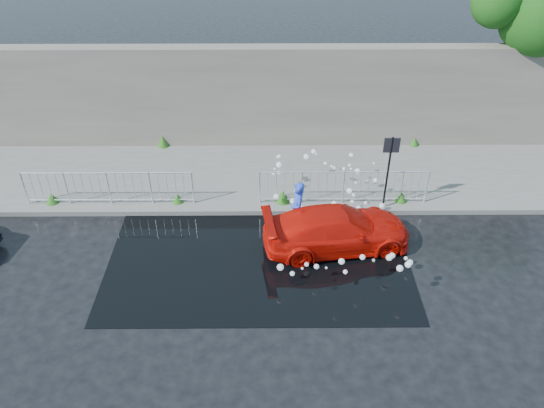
{
  "coord_description": "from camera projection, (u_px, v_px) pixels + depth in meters",
  "views": [
    {
      "loc": [
        0.78,
        -9.83,
        9.42
      ],
      "look_at": [
        0.86,
        2.06,
        1.0
      ],
      "focal_mm": 35.0,
      "sensor_mm": 36.0,
      "label": 1
    }
  ],
  "objects": [
    {
      "name": "railing_right",
      "position": [
        343.0,
        186.0,
        15.79
      ],
      "size": [
        5.05,
        0.05,
        1.1
      ],
      "color": "silver",
      "rests_on": "pavement"
    },
    {
      "name": "curb",
      "position": [
        243.0,
        211.0,
        15.86
      ],
      "size": [
        30.0,
        0.25,
        0.16
      ],
      "primitive_type": "cube",
      "color": "#5E5D59",
      "rests_on": "ground"
    },
    {
      "name": "puddle",
      "position": [
        259.0,
        257.0,
        14.28
      ],
      "size": [
        8.0,
        5.0,
        0.01
      ],
      "primitive_type": "cube",
      "color": "black",
      "rests_on": "ground"
    },
    {
      "name": "retaining_wall",
      "position": [
        246.0,
        97.0,
        18.24
      ],
      "size": [
        30.0,
        0.6,
        3.5
      ],
      "primitive_type": "cube",
      "color": "#615B51",
      "rests_on": "pavement"
    },
    {
      "name": "pavement",
      "position": [
        245.0,
        176.0,
        17.5
      ],
      "size": [
        30.0,
        4.0,
        0.15
      ],
      "primitive_type": "cube",
      "color": "#5E5D59",
      "rests_on": "ground"
    },
    {
      "name": "ground",
      "position": [
        239.0,
        283.0,
        13.46
      ],
      "size": [
        90.0,
        90.0,
        0.0
      ],
      "primitive_type": "plane",
      "color": "black",
      "rests_on": "ground"
    },
    {
      "name": "weeds",
      "position": [
        239.0,
        176.0,
        17.01
      ],
      "size": [
        12.17,
        3.93,
        0.4
      ],
      "color": "#1D4913",
      "rests_on": "pavement"
    },
    {
      "name": "water_spray",
      "position": [
        332.0,
        208.0,
        14.97
      ],
      "size": [
        3.63,
        5.65,
        1.08
      ],
      "color": "white",
      "rests_on": "ground"
    },
    {
      "name": "railing_left",
      "position": [
        108.0,
        187.0,
        15.75
      ],
      "size": [
        5.05,
        0.05,
        1.1
      ],
      "color": "silver",
      "rests_on": "pavement"
    },
    {
      "name": "sign_post",
      "position": [
        389.0,
        162.0,
        15.02
      ],
      "size": [
        0.45,
        0.06,
        2.5
      ],
      "color": "black",
      "rests_on": "ground"
    },
    {
      "name": "red_car",
      "position": [
        337.0,
        229.0,
        14.33
      ],
      "size": [
        4.2,
        2.21,
        1.16
      ],
      "primitive_type": "imported",
      "rotation": [
        0.0,
        0.0,
        1.72
      ],
      "color": "red",
      "rests_on": "ground"
    },
    {
      "name": "person",
      "position": [
        297.0,
        209.0,
        14.68
      ],
      "size": [
        0.45,
        0.64,
        1.65
      ],
      "primitive_type": "imported",
      "rotation": [
        0.0,
        0.0,
        -1.47
      ],
      "color": "blue",
      "rests_on": "ground"
    }
  ]
}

